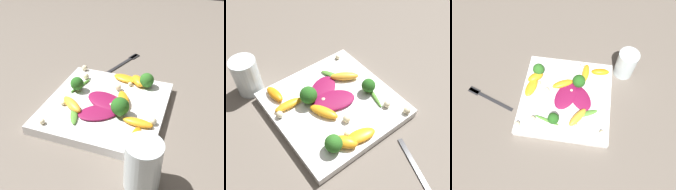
% 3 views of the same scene
% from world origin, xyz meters
% --- Properties ---
extents(ground_plane, '(2.40, 2.40, 0.00)m').
position_xyz_m(ground_plane, '(0.00, 0.00, 0.00)').
color(ground_plane, '#6B6056').
extents(plate, '(0.30, 0.30, 0.02)m').
position_xyz_m(plate, '(0.00, 0.00, 0.01)').
color(plate, white).
rests_on(plate, ground_plane).
extents(drinking_glass, '(0.07, 0.07, 0.10)m').
position_xyz_m(drinking_glass, '(0.19, 0.14, 0.05)').
color(drinking_glass, silver).
rests_on(drinking_glass, ground_plane).
extents(fork, '(0.17, 0.07, 0.01)m').
position_xyz_m(fork, '(-0.28, -0.03, 0.00)').
color(fork, '#262628').
rests_on(fork, ground_plane).
extents(radicchio_leaf_0, '(0.11, 0.12, 0.01)m').
position_xyz_m(radicchio_leaf_0, '(0.05, -0.00, 0.03)').
color(radicchio_leaf_0, maroon).
rests_on(radicchio_leaf_0, plate).
extents(radicchio_leaf_1, '(0.10, 0.12, 0.01)m').
position_xyz_m(radicchio_leaf_1, '(-0.00, 0.00, 0.03)').
color(radicchio_leaf_1, maroon).
rests_on(radicchio_leaf_1, plate).
extents(orange_segment_0, '(0.08, 0.06, 0.02)m').
position_xyz_m(orange_segment_0, '(-0.02, 0.04, 0.03)').
color(orange_segment_0, orange).
rests_on(orange_segment_0, plate).
extents(orange_segment_1, '(0.03, 0.07, 0.01)m').
position_xyz_m(orange_segment_1, '(0.06, 0.10, 0.03)').
color(orange_segment_1, orange).
rests_on(orange_segment_1, plate).
extents(orange_segment_2, '(0.06, 0.08, 0.02)m').
position_xyz_m(orange_segment_2, '(0.05, -0.07, 0.03)').
color(orange_segment_2, '#FCAD33').
rests_on(orange_segment_2, plate).
extents(orange_segment_3, '(0.05, 0.08, 0.01)m').
position_xyz_m(orange_segment_3, '(-0.12, 0.01, 0.03)').
color(orange_segment_3, orange).
rests_on(orange_segment_3, plate).
extents(orange_segment_4, '(0.06, 0.06, 0.02)m').
position_xyz_m(orange_segment_4, '(-0.11, 0.05, 0.03)').
color(orange_segment_4, orange).
rests_on(orange_segment_4, plate).
extents(orange_segment_5, '(0.06, 0.03, 0.02)m').
position_xyz_m(orange_segment_5, '(0.11, 0.11, 0.03)').
color(orange_segment_5, orange).
rests_on(orange_segment_5, plate).
extents(broccoli_floret_0, '(0.04, 0.04, 0.04)m').
position_xyz_m(broccoli_floret_0, '(-0.03, -0.09, 0.05)').
color(broccoli_floret_0, '#7A9E51').
rests_on(broccoli_floret_0, plate).
extents(broccoli_floret_1, '(0.04, 0.04, 0.04)m').
position_xyz_m(broccoli_floret_1, '(-0.11, 0.08, 0.05)').
color(broccoli_floret_1, '#7A9E51').
rests_on(broccoli_floret_1, plate).
extents(broccoli_floret_2, '(0.04, 0.04, 0.05)m').
position_xyz_m(broccoli_floret_2, '(0.04, 0.05, 0.05)').
color(broccoli_floret_2, '#84AD5B').
rests_on(broccoli_floret_2, plate).
extents(arugula_sprig_0, '(0.07, 0.04, 0.01)m').
position_xyz_m(arugula_sprig_0, '(0.08, -0.05, 0.03)').
color(arugula_sprig_0, '#518E33').
rests_on(arugula_sprig_0, plate).
extents(arugula_sprig_1, '(0.08, 0.03, 0.01)m').
position_xyz_m(arugula_sprig_1, '(-0.05, -0.09, 0.03)').
color(arugula_sprig_1, '#518E33').
rests_on(arugula_sprig_1, plate).
extents(macadamia_nut_0, '(0.02, 0.02, 0.02)m').
position_xyz_m(macadamia_nut_0, '(-0.14, -0.12, 0.03)').
color(macadamia_nut_0, beige).
rests_on(macadamia_nut_0, plate).
extents(macadamia_nut_1, '(0.01, 0.01, 0.01)m').
position_xyz_m(macadamia_nut_1, '(-0.10, 0.04, 0.03)').
color(macadamia_nut_1, beige).
rests_on(macadamia_nut_1, plate).
extents(macadamia_nut_2, '(0.01, 0.01, 0.01)m').
position_xyz_m(macadamia_nut_2, '(0.04, -0.10, 0.03)').
color(macadamia_nut_2, beige).
rests_on(macadamia_nut_2, plate).
extents(macadamia_nut_3, '(0.02, 0.02, 0.02)m').
position_xyz_m(macadamia_nut_3, '(0.04, 0.13, 0.03)').
color(macadamia_nut_3, beige).
rests_on(macadamia_nut_3, plate).
extents(macadamia_nut_4, '(0.01, 0.01, 0.01)m').
position_xyz_m(macadamia_nut_4, '(0.12, -0.11, 0.03)').
color(macadamia_nut_4, beige).
rests_on(macadamia_nut_4, plate).
extents(macadamia_nut_5, '(0.02, 0.02, 0.02)m').
position_xyz_m(macadamia_nut_5, '(-0.09, -0.10, 0.03)').
color(macadamia_nut_5, beige).
rests_on(macadamia_nut_5, plate).
extents(macadamia_nut_6, '(0.01, 0.01, 0.01)m').
position_xyz_m(macadamia_nut_6, '(0.02, 0.02, 0.03)').
color(macadamia_nut_6, beige).
rests_on(macadamia_nut_6, plate).
extents(macadamia_nut_7, '(0.02, 0.02, 0.02)m').
position_xyz_m(macadamia_nut_7, '(-0.07, 0.01, 0.03)').
color(macadamia_nut_7, beige).
rests_on(macadamia_nut_7, plate).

